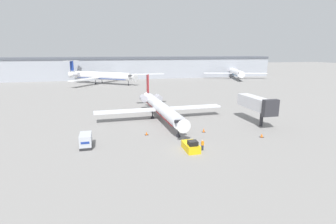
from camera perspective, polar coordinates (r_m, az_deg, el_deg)
name	(u,v)px	position (r m, az deg, el deg)	size (l,w,h in m)	color
ground_plane	(191,150)	(42.57, 5.03, -8.34)	(600.00, 600.00, 0.00)	gray
terminal_building	(125,68)	(158.23, -9.37, 9.52)	(180.00, 16.80, 12.35)	#9EA3AD
airplane_main	(160,107)	(61.08, -1.75, 1.20)	(30.07, 32.48, 9.43)	silver
pushback_tug	(191,146)	(42.36, 5.01, -7.43)	(2.03, 4.06, 1.88)	yellow
luggage_cart	(86,141)	(45.60, -17.46, -5.94)	(1.88, 3.75, 2.24)	#232326
worker_near_tug	(203,145)	(42.58, 7.52, -7.09)	(0.40, 0.24, 1.74)	#232838
traffic_cone_left	(147,134)	(50.04, -4.69, -4.69)	(0.64, 0.64, 0.60)	black
traffic_cone_right	(204,130)	(51.98, 7.79, -3.96)	(0.57, 0.57, 0.82)	black
traffic_cone_mid	(262,135)	(51.55, 19.73, -4.83)	(0.68, 0.68, 0.72)	black
airplane_parked_far_left	(235,72)	(158.52, 14.41, 8.45)	(35.48, 35.45, 10.71)	white
airplane_parked_far_right	(100,76)	(132.79, -14.49, 7.65)	(34.32, 31.70, 10.94)	white
jet_bridge	(257,104)	(59.88, 18.75, 1.73)	(3.20, 11.56, 6.19)	#2D2D33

